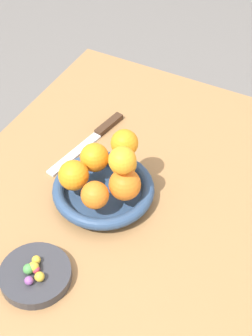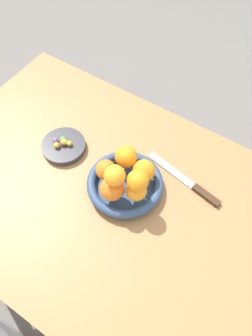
{
  "view_description": "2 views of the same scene",
  "coord_description": "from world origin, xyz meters",
  "px_view_note": "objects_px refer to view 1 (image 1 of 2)",
  "views": [
    {
      "loc": [
        0.58,
        0.34,
        1.59
      ],
      "look_at": [
        -0.09,
        -0.01,
        0.82
      ],
      "focal_mm": 55.0,
      "sensor_mm": 36.0,
      "label": 1
    },
    {
      "loc": [
        -0.31,
        0.34,
        1.59
      ],
      "look_at": [
        -0.04,
        -0.07,
        0.8
      ],
      "focal_mm": 35.0,
      "sensor_mm": 36.0,
      "label": 2
    }
  ],
  "objects_px": {
    "orange_3": "(74,175)",
    "orange_6": "(124,161)",
    "orange_1": "(123,164)",
    "orange_2": "(94,157)",
    "fruit_bowl": "(103,190)",
    "orange_5": "(124,143)",
    "candy_ball_3": "(40,277)",
    "orange_0": "(125,184)",
    "orange_4": "(94,196)",
    "candy_ball_4": "(29,269)",
    "candy_ball_1": "(36,260)",
    "candy_ball_2": "(34,267)",
    "dining_table": "(111,247)",
    "candy_ball_5": "(36,270)",
    "knife": "(93,138)",
    "candy_dish": "(36,275)",
    "candy_ball_0": "(29,281)"
  },
  "relations": [
    {
      "from": "orange_3",
      "to": "orange_6",
      "type": "xyz_separation_m",
      "value": [
        -0.03,
        0.1,
        0.06
      ]
    },
    {
      "from": "orange_1",
      "to": "orange_2",
      "type": "distance_m",
      "value": 0.07
    },
    {
      "from": "fruit_bowl",
      "to": "orange_5",
      "type": "relative_size",
      "value": 3.81
    },
    {
      "from": "candy_ball_3",
      "to": "orange_0",
      "type": "bearing_deg",
      "value": 168.29
    },
    {
      "from": "orange_2",
      "to": "orange_3",
      "type": "bearing_deg",
      "value": -9.87
    },
    {
      "from": "fruit_bowl",
      "to": "orange_4",
      "type": "distance_m",
      "value": 0.08
    },
    {
      "from": "orange_3",
      "to": "candy_ball_4",
      "type": "distance_m",
      "value": 0.22
    },
    {
      "from": "orange_3",
      "to": "candy_ball_1",
      "type": "relative_size",
      "value": 3.78
    },
    {
      "from": "orange_2",
      "to": "orange_5",
      "type": "distance_m",
      "value": 0.09
    },
    {
      "from": "orange_5",
      "to": "candy_ball_2",
      "type": "distance_m",
      "value": 0.31
    },
    {
      "from": "orange_3",
      "to": "fruit_bowl",
      "type": "bearing_deg",
      "value": 120.43
    },
    {
      "from": "dining_table",
      "to": "orange_2",
      "type": "xyz_separation_m",
      "value": [
        -0.09,
        -0.09,
        0.16
      ]
    },
    {
      "from": "candy_ball_5",
      "to": "orange_3",
      "type": "bearing_deg",
      "value": -168.69
    },
    {
      "from": "orange_2",
      "to": "orange_4",
      "type": "height_order",
      "value": "orange_2"
    },
    {
      "from": "orange_0",
      "to": "orange_3",
      "type": "bearing_deg",
      "value": -76.7
    },
    {
      "from": "dining_table",
      "to": "orange_0",
      "type": "distance_m",
      "value": 0.17
    },
    {
      "from": "orange_2",
      "to": "candy_ball_1",
      "type": "height_order",
      "value": "orange_2"
    },
    {
      "from": "orange_5",
      "to": "orange_6",
      "type": "relative_size",
      "value": 1.02
    },
    {
      "from": "candy_ball_3",
      "to": "knife",
      "type": "distance_m",
      "value": 0.42
    },
    {
      "from": "orange_2",
      "to": "orange_6",
      "type": "xyz_separation_m",
      "value": [
        0.04,
        0.09,
        0.06
      ]
    },
    {
      "from": "dining_table",
      "to": "orange_0",
      "type": "relative_size",
      "value": 16.34
    },
    {
      "from": "candy_dish",
      "to": "orange_6",
      "type": "distance_m",
      "value": 0.28
    },
    {
      "from": "orange_0",
      "to": "candy_ball_2",
      "type": "xyz_separation_m",
      "value": [
        0.23,
        -0.07,
        -0.04
      ]
    },
    {
      "from": "orange_2",
      "to": "orange_4",
      "type": "xyz_separation_m",
      "value": [
        0.1,
        0.05,
        -0.0
      ]
    },
    {
      "from": "candy_ball_3",
      "to": "candy_ball_5",
      "type": "distance_m",
      "value": 0.02
    },
    {
      "from": "knife",
      "to": "candy_ball_1",
      "type": "bearing_deg",
      "value": 13.92
    },
    {
      "from": "orange_3",
      "to": "candy_ball_1",
      "type": "distance_m",
      "value": 0.2
    },
    {
      "from": "orange_2",
      "to": "candy_ball_2",
      "type": "xyz_separation_m",
      "value": [
        0.27,
        0.02,
        -0.04
      ]
    },
    {
      "from": "orange_3",
      "to": "orange_6",
      "type": "relative_size",
      "value": 1.15
    },
    {
      "from": "orange_5",
      "to": "orange_0",
      "type": "bearing_deg",
      "value": 28.27
    },
    {
      "from": "orange_2",
      "to": "fruit_bowl",
      "type": "bearing_deg",
      "value": 48.43
    },
    {
      "from": "candy_ball_1",
      "to": "candy_ball_5",
      "type": "xyz_separation_m",
      "value": [
        0.02,
        0.01,
        -0.0
      ]
    },
    {
      "from": "candy_dish",
      "to": "candy_ball_3",
      "type": "xyz_separation_m",
      "value": [
        0.01,
        0.02,
        0.02
      ]
    },
    {
      "from": "fruit_bowl",
      "to": "knife",
      "type": "height_order",
      "value": "fruit_bowl"
    },
    {
      "from": "orange_4",
      "to": "candy_ball_0",
      "type": "height_order",
      "value": "orange_4"
    },
    {
      "from": "fruit_bowl",
      "to": "candy_ball_2",
      "type": "bearing_deg",
      "value": -4.01
    },
    {
      "from": "candy_ball_0",
      "to": "candy_ball_2",
      "type": "xyz_separation_m",
      "value": [
        -0.03,
        -0.01,
        0.0
      ]
    },
    {
      "from": "orange_6",
      "to": "candy_ball_3",
      "type": "height_order",
      "value": "orange_6"
    },
    {
      "from": "dining_table",
      "to": "orange_5",
      "type": "xyz_separation_m",
      "value": [
        -0.11,
        -0.02,
        0.22
      ]
    },
    {
      "from": "dining_table",
      "to": "orange_4",
      "type": "distance_m",
      "value": 0.16
    },
    {
      "from": "candy_ball_2",
      "to": "orange_5",
      "type": "bearing_deg",
      "value": 172.23
    },
    {
      "from": "candy_ball_4",
      "to": "candy_dish",
      "type": "bearing_deg",
      "value": 122.77
    },
    {
      "from": "orange_0",
      "to": "candy_ball_0",
      "type": "relative_size",
      "value": 4.0
    },
    {
      "from": "orange_3",
      "to": "candy_ball_5",
      "type": "relative_size",
      "value": 4.07
    },
    {
      "from": "orange_4",
      "to": "candy_ball_2",
      "type": "xyz_separation_m",
      "value": [
        0.18,
        -0.03,
        -0.04
      ]
    },
    {
      "from": "candy_ball_4",
      "to": "knife",
      "type": "bearing_deg",
      "value": -166.95
    },
    {
      "from": "fruit_bowl",
      "to": "candy_ball_5",
      "type": "relative_size",
      "value": 13.82
    },
    {
      "from": "dining_table",
      "to": "orange_3",
      "type": "relative_size",
      "value": 16.88
    },
    {
      "from": "candy_dish",
      "to": "orange_0",
      "type": "distance_m",
      "value": 0.25
    },
    {
      "from": "dining_table",
      "to": "orange_1",
      "type": "height_order",
      "value": "orange_1"
    }
  ]
}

